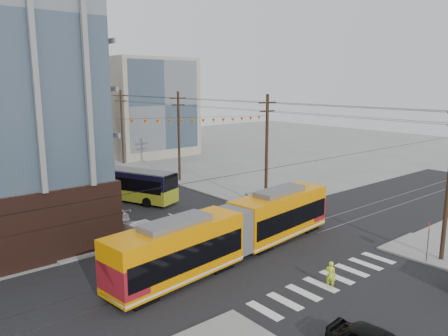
{
  "coord_description": "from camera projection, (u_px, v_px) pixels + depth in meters",
  "views": [
    {
      "loc": [
        -21.02,
        -18.16,
        12.06
      ],
      "look_at": [
        1.2,
        8.6,
        5.22
      ],
      "focal_mm": 35.0,
      "sensor_mm": 36.0,
      "label": 1
    }
  ],
  "objects": [
    {
      "name": "parked_car_grey",
      "position": [
        72.0,
        197.0,
        44.37
      ],
      "size": [
        2.92,
        4.59,
        1.18
      ],
      "primitive_type": "imported",
      "rotation": [
        0.0,
        0.0,
        3.38
      ],
      "color": "#4A4C4F",
      "rests_on": "ground"
    },
    {
      "name": "utility_pole_far",
      "position": [
        82.0,
        121.0,
        75.75
      ],
      "size": [
        0.3,
        0.3,
        11.0
      ],
      "primitive_type": "cylinder",
      "color": "black",
      "rests_on": "ground"
    },
    {
      "name": "parked_car_silver",
      "position": [
        131.0,
        231.0,
        33.62
      ],
      "size": [
        3.57,
        5.22,
        1.63
      ],
      "primitive_type": "imported",
      "rotation": [
        0.0,
        0.0,
        3.56
      ],
      "color": "#989898",
      "rests_on": "ground"
    },
    {
      "name": "city_bus",
      "position": [
        124.0,
        184.0,
        45.44
      ],
      "size": [
        6.96,
        12.05,
        3.39
      ],
      "primitive_type": null,
      "rotation": [
        0.0,
        0.0,
        0.39
      ],
      "color": "black",
      "rests_on": "ground"
    },
    {
      "name": "parked_car_white",
      "position": [
        107.0,
        213.0,
        38.37
      ],
      "size": [
        2.38,
        5.32,
        1.52
      ],
      "primitive_type": "imported",
      "rotation": [
        0.0,
        0.0,
        3.19
      ],
      "color": "#BEB5B6",
      "rests_on": "ground"
    },
    {
      "name": "bg_bldg_ne_far",
      "position": [
        104.0,
        107.0,
        90.47
      ],
      "size": [
        16.0,
        16.0,
        14.0
      ],
      "primitive_type": "cube",
      "color": "#8C99A5",
      "rests_on": "ground"
    },
    {
      "name": "streetcar",
      "position": [
        234.0,
        231.0,
        30.33
      ],
      "size": [
        20.07,
        5.21,
        3.83
      ],
      "primitive_type": null,
      "rotation": [
        0.0,
        0.0,
        0.12
      ],
      "color": "orange",
      "rests_on": "ground"
    },
    {
      "name": "jersey_barrier",
      "position": [
        255.0,
        201.0,
        43.62
      ],
      "size": [
        2.28,
        4.0,
        0.79
      ],
      "primitive_type": "cube",
      "rotation": [
        0.0,
        0.0,
        -0.38
      ],
      "color": "gray",
      "rests_on": "ground"
    },
    {
      "name": "ground",
      "position": [
        292.0,
        266.0,
        29.21
      ],
      "size": [
        160.0,
        160.0,
        0.0
      ],
      "primitive_type": "plane",
      "color": "slate"
    },
    {
      "name": "bg_bldg_ne_near",
      "position": [
        143.0,
        107.0,
        73.93
      ],
      "size": [
        14.0,
        14.0,
        16.0
      ],
      "primitive_type": "cube",
      "color": "gray",
      "rests_on": "ground"
    },
    {
      "name": "stop_sign",
      "position": [
        428.0,
        244.0,
        29.28
      ],
      "size": [
        1.11,
        1.11,
        2.78
      ],
      "primitive_type": null,
      "rotation": [
        0.0,
        0.0,
        0.42
      ],
      "color": "#A80D01",
      "rests_on": "ground"
    },
    {
      "name": "pedestrian",
      "position": [
        331.0,
        275.0,
        25.9
      ],
      "size": [
        0.59,
        0.72,
        1.68
      ],
      "primitive_type": "imported",
      "rotation": [
        0.0,
        0.0,
        1.93
      ],
      "color": "#CFE62C",
      "rests_on": "ground"
    }
  ]
}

